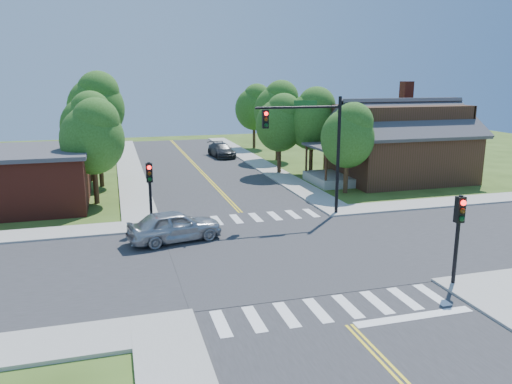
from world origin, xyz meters
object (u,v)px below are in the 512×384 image
object	(u,v)px
signal_pole_nw	(150,183)
car_silver	(175,226)
signal_mast_ne	(313,137)
car_dgrey	(221,150)
signal_pole_se	(459,223)
house_ne	(399,139)

from	to	relation	value
signal_pole_nw	car_silver	xyz separation A→B (m)	(0.99, -2.44, -1.84)
signal_mast_ne	car_dgrey	size ratio (longest dim) A/B	1.41
car_dgrey	signal_pole_se	bearing A→B (deg)	-91.60
house_ne	car_silver	distance (m)	22.77
car_silver	house_ne	bearing A→B (deg)	-72.13
signal_pole_se	car_silver	bearing A→B (deg)	139.38
signal_pole_nw	car_dgrey	size ratio (longest dim) A/B	0.74
signal_pole_se	signal_mast_ne	bearing A→B (deg)	98.56
house_ne	car_dgrey	distance (m)	19.33
signal_pole_nw	house_ne	world-z (taller)	house_ne
signal_mast_ne	house_ne	xyz separation A→B (m)	(11.19, 8.65, -1.52)
signal_pole_se	house_ne	bearing A→B (deg)	64.42
house_ne	car_dgrey	bearing A→B (deg)	127.31
signal_pole_nw	car_silver	distance (m)	3.21
car_dgrey	house_ne	bearing A→B (deg)	-57.72
house_ne	signal_pole_se	bearing A→B (deg)	-115.58
signal_pole_se	car_silver	distance (m)	13.58
signal_mast_ne	house_ne	distance (m)	14.23
signal_pole_nw	house_ne	distance (m)	22.45
signal_mast_ne	signal_pole_se	xyz separation A→B (m)	(1.69, -11.21, -2.19)
signal_mast_ne	signal_pole_nw	world-z (taller)	signal_mast_ne
signal_mast_ne	car_silver	xyz separation A→B (m)	(-8.53, -2.45, -4.03)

